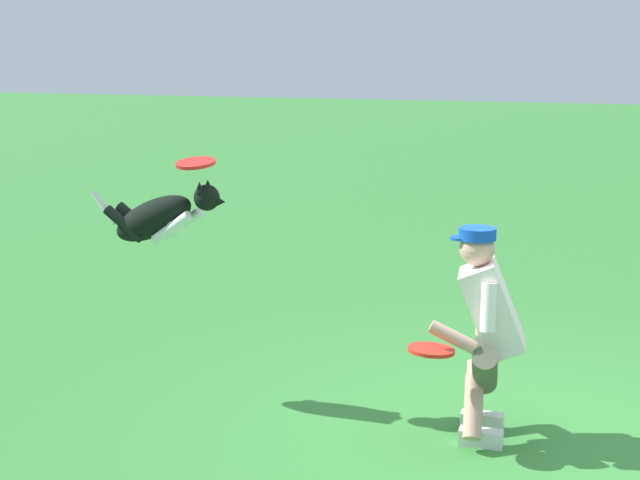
% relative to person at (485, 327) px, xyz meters
% --- Properties ---
extents(ground_plane, '(60.00, 60.00, 0.00)m').
position_rel_person_xyz_m(ground_plane, '(-0.29, 0.05, -0.70)').
color(ground_plane, '#337A34').
extents(person, '(0.56, 0.65, 1.29)m').
position_rel_person_xyz_m(person, '(0.00, 0.00, 0.00)').
color(person, silver).
rests_on(person, ground_plane).
extents(dog, '(1.02, 0.31, 0.51)m').
position_rel_person_xyz_m(dog, '(2.17, -0.17, 0.53)').
color(dog, black).
extents(frisbee_flying, '(0.37, 0.37, 0.08)m').
position_rel_person_xyz_m(frisbee_flying, '(1.90, -0.14, 0.90)').
color(frisbee_flying, red).
extents(frisbee_held, '(0.29, 0.28, 0.05)m').
position_rel_person_xyz_m(frisbee_held, '(0.28, 0.27, -0.09)').
color(frisbee_held, red).
rests_on(frisbee_held, person).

